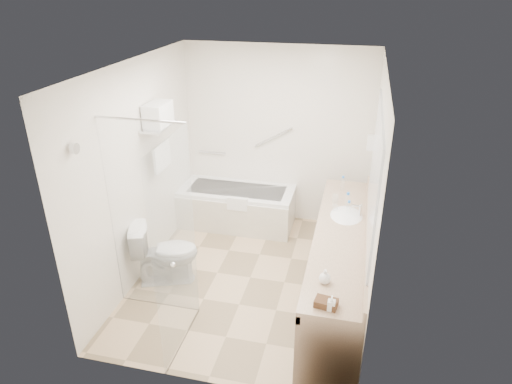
% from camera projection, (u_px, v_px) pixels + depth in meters
% --- Properties ---
extents(floor, '(3.20, 3.20, 0.00)m').
position_uv_depth(floor, '(250.00, 277.00, 5.48)').
color(floor, tan).
rests_on(floor, ground).
extents(ceiling, '(2.60, 3.20, 0.10)m').
position_uv_depth(ceiling, '(249.00, 65.00, 4.40)').
color(ceiling, white).
rests_on(ceiling, wall_back).
extents(wall_back, '(2.60, 0.10, 2.50)m').
position_uv_depth(wall_back, '(277.00, 137.00, 6.34)').
color(wall_back, silver).
rests_on(wall_back, ground).
extents(wall_front, '(2.60, 0.10, 2.50)m').
position_uv_depth(wall_front, '(200.00, 266.00, 3.53)').
color(wall_front, silver).
rests_on(wall_front, ground).
extents(wall_left, '(0.10, 3.20, 2.50)m').
position_uv_depth(wall_left, '(139.00, 172.00, 5.21)').
color(wall_left, silver).
rests_on(wall_left, ground).
extents(wall_right, '(0.10, 3.20, 2.50)m').
position_uv_depth(wall_right, '(373.00, 195.00, 4.67)').
color(wall_right, silver).
rests_on(wall_right, ground).
extents(bathtub, '(1.60, 0.73, 0.59)m').
position_uv_depth(bathtub, '(237.00, 207.00, 6.55)').
color(bathtub, white).
rests_on(bathtub, floor).
extents(grab_bar_short, '(0.40, 0.03, 0.03)m').
position_uv_depth(grab_bar_short, '(212.00, 152.00, 6.63)').
color(grab_bar_short, silver).
rests_on(grab_bar_short, wall_back).
extents(grab_bar_long, '(0.53, 0.03, 0.33)m').
position_uv_depth(grab_bar_long, '(273.00, 137.00, 6.32)').
color(grab_bar_long, silver).
rests_on(grab_bar_long, wall_back).
extents(shower_enclosure, '(0.96, 0.91, 2.11)m').
position_uv_depth(shower_enclosure, '(162.00, 233.00, 4.34)').
color(shower_enclosure, silver).
rests_on(shower_enclosure, floor).
extents(towel_shelf, '(0.24, 0.55, 0.81)m').
position_uv_depth(towel_shelf, '(159.00, 121.00, 5.27)').
color(towel_shelf, silver).
rests_on(towel_shelf, wall_left).
extents(vanity_counter, '(0.55, 2.70, 0.95)m').
position_uv_depth(vanity_counter, '(340.00, 250.00, 4.86)').
color(vanity_counter, tan).
rests_on(vanity_counter, floor).
extents(sink, '(0.40, 0.52, 0.14)m').
position_uv_depth(sink, '(346.00, 218.00, 5.13)').
color(sink, white).
rests_on(sink, vanity_counter).
extents(faucet, '(0.03, 0.03, 0.14)m').
position_uv_depth(faucet, '(360.00, 210.00, 5.05)').
color(faucet, silver).
rests_on(faucet, vanity_counter).
extents(mirror, '(0.02, 2.00, 1.20)m').
position_uv_depth(mirror, '(375.00, 173.00, 4.41)').
color(mirror, '#A9AFB5').
rests_on(mirror, wall_right).
extents(hairdryer_unit, '(0.08, 0.10, 0.18)m').
position_uv_depth(hairdryer_unit, '(371.00, 143.00, 5.52)').
color(hairdryer_unit, silver).
rests_on(hairdryer_unit, wall_right).
extents(toilet, '(0.86, 0.66, 0.74)m').
position_uv_depth(toilet, '(165.00, 253.00, 5.29)').
color(toilet, white).
rests_on(toilet, floor).
extents(amenity_basket, '(0.20, 0.15, 0.06)m').
position_uv_depth(amenity_basket, '(326.00, 303.00, 3.70)').
color(amenity_basket, '#492F1A').
rests_on(amenity_basket, vanity_counter).
extents(soap_bottle_a, '(0.06, 0.14, 0.06)m').
position_uv_depth(soap_bottle_a, '(331.00, 307.00, 3.66)').
color(soap_bottle_a, silver).
rests_on(soap_bottle_a, vanity_counter).
extents(soap_bottle_b, '(0.14, 0.16, 0.11)m').
position_uv_depth(soap_bottle_b, '(325.00, 278.00, 3.97)').
color(soap_bottle_b, silver).
rests_on(soap_bottle_b, vanity_counter).
extents(water_bottle_left, '(0.06, 0.06, 0.18)m').
position_uv_depth(water_bottle_left, '(349.00, 209.00, 5.08)').
color(water_bottle_left, silver).
rests_on(water_bottle_left, vanity_counter).
extents(water_bottle_mid, '(0.06, 0.06, 0.18)m').
position_uv_depth(water_bottle_mid, '(343.00, 183.00, 5.69)').
color(water_bottle_mid, silver).
rests_on(water_bottle_mid, vanity_counter).
extents(water_bottle_right, '(0.06, 0.06, 0.21)m').
position_uv_depth(water_bottle_right, '(347.00, 201.00, 5.22)').
color(water_bottle_right, silver).
rests_on(water_bottle_right, vanity_counter).
extents(drinking_glass_near, '(0.10, 0.10, 0.10)m').
position_uv_depth(drinking_glass_near, '(335.00, 199.00, 5.38)').
color(drinking_glass_near, silver).
rests_on(drinking_glass_near, vanity_counter).
extents(drinking_glass_far, '(0.07, 0.07, 0.09)m').
position_uv_depth(drinking_glass_far, '(335.00, 208.00, 5.17)').
color(drinking_glass_far, silver).
rests_on(drinking_glass_far, vanity_counter).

